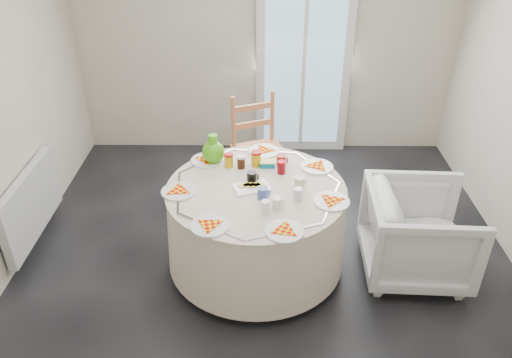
{
  "coord_description": "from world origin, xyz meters",
  "views": [
    {
      "loc": [
        -0.06,
        -3.17,
        2.7
      ],
      "look_at": [
        -0.08,
        -0.07,
        0.8
      ],
      "focal_mm": 35.0,
      "sensor_mm": 36.0,
      "label": 1
    }
  ],
  "objects_px": {
    "radiator": "(31,205)",
    "table": "(256,226)",
    "wooden_chair": "(260,154)",
    "green_pitcher": "(213,146)",
    "armchair": "(419,231)"
  },
  "relations": [
    {
      "from": "radiator",
      "to": "green_pitcher",
      "type": "bearing_deg",
      "value": 4.57
    },
    {
      "from": "radiator",
      "to": "table",
      "type": "xyz_separation_m",
      "value": [
        1.86,
        -0.27,
        -0.01
      ]
    },
    {
      "from": "table",
      "to": "wooden_chair",
      "type": "relative_size",
      "value": 1.36
    },
    {
      "from": "armchair",
      "to": "radiator",
      "type": "bearing_deg",
      "value": 86.54
    },
    {
      "from": "table",
      "to": "armchair",
      "type": "height_order",
      "value": "armchair"
    },
    {
      "from": "table",
      "to": "armchair",
      "type": "bearing_deg",
      "value": -3.18
    },
    {
      "from": "table",
      "to": "armchair",
      "type": "relative_size",
      "value": 1.73
    },
    {
      "from": "armchair",
      "to": "green_pitcher",
      "type": "relative_size",
      "value": 3.38
    },
    {
      "from": "wooden_chair",
      "to": "armchair",
      "type": "distance_m",
      "value": 1.61
    },
    {
      "from": "radiator",
      "to": "armchair",
      "type": "xyz_separation_m",
      "value": [
        3.1,
        -0.33,
        0.01
      ]
    },
    {
      "from": "table",
      "to": "green_pitcher",
      "type": "height_order",
      "value": "green_pitcher"
    },
    {
      "from": "wooden_chair",
      "to": "green_pitcher",
      "type": "height_order",
      "value": "green_pitcher"
    },
    {
      "from": "green_pitcher",
      "to": "armchair",
      "type": "bearing_deg",
      "value": -3.48
    },
    {
      "from": "radiator",
      "to": "armchair",
      "type": "distance_m",
      "value": 3.11
    },
    {
      "from": "radiator",
      "to": "table",
      "type": "distance_m",
      "value": 1.87
    }
  ]
}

